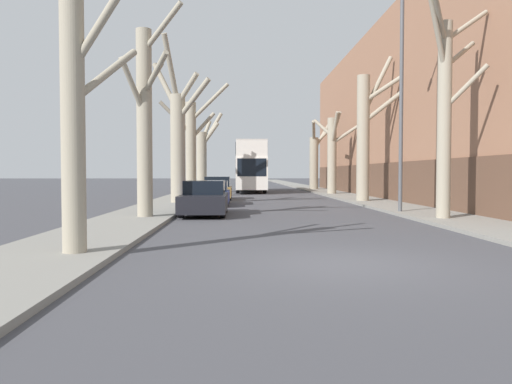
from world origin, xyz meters
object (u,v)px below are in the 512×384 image
object	(u,v)px
street_tree_left_1	(145,117)
double_decker_bus	(250,164)
street_tree_left_3	(192,144)
parked_car_1	(213,193)
street_tree_left_4	(203,157)
lamp_post	(399,92)
street_tree_right_3	(315,159)
street_tree_right_1	(366,132)
parked_car_0	(205,199)
street_tree_right_0	(445,107)
street_tree_left_0	(72,101)
street_tree_right_2	(333,152)
street_tree_left_2	(178,137)
parked_car_2	(218,189)

from	to	relation	value
street_tree_left_1	double_decker_bus	xyz separation A→B (m)	(4.40, 26.68, -1.22)
street_tree_left_3	parked_car_1	world-z (taller)	street_tree_left_3
street_tree_left_3	parked_car_1	size ratio (longest dim) A/B	1.78
street_tree_left_4	lamp_post	size ratio (longest dim) A/B	0.77
street_tree_right_3	street_tree_right_1	bearing A→B (deg)	-90.48
street_tree_right_1	parked_car_0	xyz separation A→B (m)	(-8.67, -8.08, -3.37)
street_tree_right_0	street_tree_left_0	bearing A→B (deg)	-145.43
street_tree_right_1	lamp_post	bearing A→B (deg)	-94.80
parked_car_0	parked_car_1	distance (m)	6.23
street_tree_right_0	parked_car_1	size ratio (longest dim) A/B	1.85
parked_car_0	parked_car_1	bearing A→B (deg)	90.00
street_tree_right_0	street_tree_left_3	bearing A→B (deg)	119.83
street_tree_left_0	street_tree_right_2	xyz separation A→B (m)	(10.54, 28.47, 0.21)
street_tree_left_0	street_tree_left_2	distance (m)	16.97
street_tree_right_0	parked_car_0	size ratio (longest dim) A/B	1.83
street_tree_left_3	street_tree_right_2	size ratio (longest dim) A/B	1.27
street_tree_left_2	street_tree_right_3	distance (m)	24.47
street_tree_left_1	street_tree_right_0	distance (m)	10.67
street_tree_right_2	double_decker_bus	bearing A→B (deg)	134.06
parked_car_0	street_tree_left_3	bearing A→B (deg)	97.35
parked_car_2	street_tree_left_0	bearing A→B (deg)	-94.87
street_tree_left_1	street_tree_right_0	size ratio (longest dim) A/B	0.91
street_tree_right_2	parked_car_1	bearing A→B (deg)	-125.99
street_tree_right_1	street_tree_right_2	xyz separation A→B (m)	(-0.03, 10.07, -0.69)
street_tree_right_3	street_tree_left_0	bearing A→B (deg)	-105.42
street_tree_left_3	street_tree_right_0	size ratio (longest dim) A/B	0.96
parked_car_2	street_tree_left_2	bearing A→B (deg)	-109.75
double_decker_bus	parked_car_0	xyz separation A→B (m)	(-2.40, -24.60, -1.84)
street_tree_left_2	parked_car_1	bearing A→B (deg)	-11.85
street_tree_right_0	street_tree_right_2	distance (m)	21.24
street_tree_left_0	lamp_post	xyz separation A→B (m)	(9.90, 10.40, 1.91)
street_tree_left_0	street_tree_right_1	size ratio (longest dim) A/B	0.96
lamp_post	street_tree_left_4	bearing A→B (deg)	112.61
street_tree_left_4	double_decker_bus	xyz separation A→B (m)	(4.20, 0.99, -0.57)
street_tree_left_1	street_tree_left_3	size ratio (longest dim) A/B	0.95
street_tree_left_0	street_tree_left_1	world-z (taller)	street_tree_left_0
parked_car_0	parked_car_1	world-z (taller)	parked_car_0
street_tree_left_4	parked_car_1	bearing A→B (deg)	-84.09
street_tree_right_0	parked_car_2	world-z (taller)	street_tree_right_0
street_tree_left_1	street_tree_right_2	world-z (taller)	street_tree_left_1
street_tree_left_4	street_tree_right_1	distance (m)	18.75
street_tree_left_3	lamp_post	xyz separation A→B (m)	(9.99, -15.35, 1.29)
street_tree_left_3	double_decker_bus	world-z (taller)	street_tree_left_3
street_tree_left_1	street_tree_right_3	world-z (taller)	street_tree_left_1
street_tree_right_3	parked_car_0	world-z (taller)	street_tree_right_3
parked_car_1	street_tree_left_1	bearing A→B (deg)	-103.52
street_tree_left_1	street_tree_right_3	bearing A→B (deg)	70.54
street_tree_left_2	double_decker_bus	xyz separation A→B (m)	(4.29, 17.97, -1.12)
parked_car_0	parked_car_2	size ratio (longest dim) A/B	1.09
street_tree_right_0	street_tree_right_2	size ratio (longest dim) A/B	1.32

